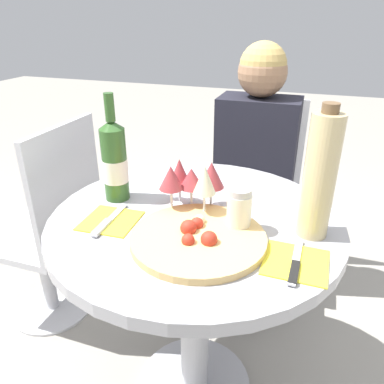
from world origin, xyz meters
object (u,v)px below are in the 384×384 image
chair_behind_diner (255,196)px  tall_carafe (320,177)px  dining_table (195,260)px  chair_empty_side (51,233)px  pizza_large (198,238)px  wine_bottle (115,161)px  seated_diner (251,187)px

chair_behind_diner → tall_carafe: size_ratio=2.58×
dining_table → tall_carafe: size_ratio=2.43×
chair_empty_side → dining_table: bearing=-104.1°
pizza_large → dining_table: bearing=111.5°
chair_empty_side → pizza_large: 0.87m
wine_bottle → pizza_large: bearing=-26.3°
chair_behind_diner → wine_bottle: wine_bottle is taller
chair_empty_side → wine_bottle: 0.63m
chair_behind_diner → seated_diner: 0.18m
tall_carafe → pizza_large: bearing=-153.6°
tall_carafe → wine_bottle: bearing=177.9°
seated_diner → pizza_large: size_ratio=3.32×
chair_behind_diner → chair_empty_side: size_ratio=1.00×
dining_table → chair_empty_side: size_ratio=0.94×
dining_table → pizza_large: 0.22m
chair_empty_side → tall_carafe: tall_carafe is taller
dining_table → seated_diner: bearing=85.5°
dining_table → seated_diner: seated_diner is taller
dining_table → pizza_large: (0.05, -0.13, 0.17)m
chair_behind_diner → chair_empty_side: (-0.76, -0.63, 0.00)m
tall_carafe → chair_behind_diner: bearing=108.9°
chair_behind_diner → pizza_large: size_ratio=2.57×
chair_empty_side → wine_bottle: bearing=-108.7°
seated_diner → wine_bottle: (-0.33, -0.63, 0.32)m
chair_empty_side → pizza_large: chair_empty_side is taller
wine_bottle → chair_behind_diner: bearing=67.3°
seated_diner → pizza_large: (-0.00, -0.79, 0.20)m
chair_empty_side → wine_bottle: wine_bottle is taller
chair_behind_diner → wine_bottle: bearing=67.3°
wine_bottle → chair_empty_side: bearing=161.3°
pizza_large → wine_bottle: 0.38m
wine_bottle → tall_carafe: bearing=-2.1°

